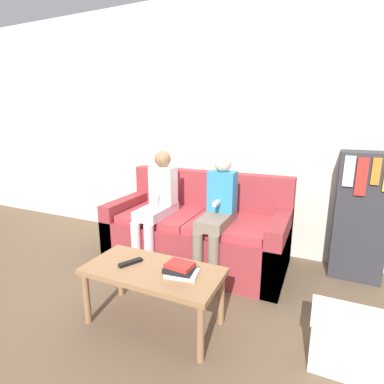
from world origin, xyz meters
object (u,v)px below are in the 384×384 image
at_px(couch, 198,233).
at_px(bookshelf, 360,216).
at_px(coffee_table, 153,276).
at_px(tv_remote, 131,262).
at_px(person_right, 217,211).
at_px(person_left, 157,203).
at_px(storage_box, 351,342).

xyz_separation_m(couch, bookshelf, (1.42, 0.30, 0.28)).
bearing_deg(bookshelf, couch, -168.07).
distance_m(coffee_table, tv_remote, 0.19).
xyz_separation_m(coffee_table, person_right, (0.16, 0.82, 0.24)).
bearing_deg(person_left, coffee_table, -61.42).
relative_size(tv_remote, bookshelf, 0.15).
relative_size(coffee_table, storage_box, 2.09).
bearing_deg(person_left, storage_box, -22.39).
xyz_separation_m(tv_remote, bookshelf, (1.49, 1.32, 0.14)).
distance_m(couch, person_left, 0.51).
xyz_separation_m(person_left, person_right, (0.61, -0.00, -0.01)).
relative_size(person_left, tv_remote, 6.48).
bearing_deg(coffee_table, person_left, 118.58).
bearing_deg(bookshelf, person_left, -164.30).
xyz_separation_m(couch, storage_box, (1.33, -0.88, -0.13)).
height_order(couch, bookshelf, bookshelf).
relative_size(person_right, tv_remote, 6.43).
bearing_deg(tv_remote, couch, 113.31).
bearing_deg(person_left, tv_remote, -71.83).
xyz_separation_m(couch, person_left, (-0.34, -0.20, 0.32)).
bearing_deg(bookshelf, person_right, -156.64).
bearing_deg(storage_box, bookshelf, 85.70).
bearing_deg(storage_box, person_right, 147.07).
relative_size(person_left, storage_box, 2.45).
relative_size(tv_remote, storage_box, 0.38).
bearing_deg(person_left, person_right, -0.16).
distance_m(person_right, tv_remote, 0.91).
bearing_deg(couch, storage_box, -33.62).
height_order(person_right, bookshelf, bookshelf).
distance_m(person_right, storage_box, 1.34).
height_order(person_right, storage_box, person_right).
distance_m(person_left, bookshelf, 1.83).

